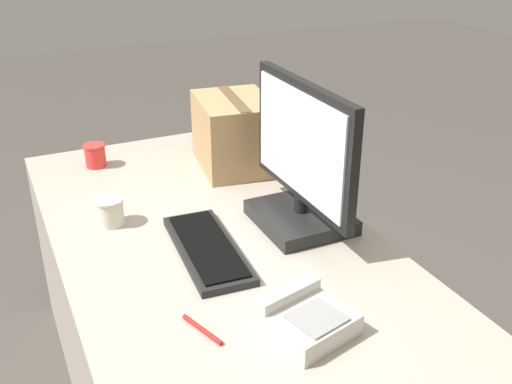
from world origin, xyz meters
The scene contains 8 objects.
office_desk centered at (0.00, 0.00, 0.36)m, with size 1.80×0.90×0.71m.
monitor centered at (0.02, 0.27, 0.90)m, with size 0.54×0.26×0.45m.
keyboard centered at (0.05, -0.05, 0.73)m, with size 0.43×0.19×0.03m.
desk_phone centered at (0.47, 0.03, 0.74)m, with size 0.23×0.22×0.08m.
paper_cup_left centered at (-0.70, -0.21, 0.76)m, with size 0.08×0.08×0.09m.
paper_cup_right centered at (-0.23, -0.26, 0.76)m, with size 0.09×0.09×0.09m.
cardboard_box centered at (-0.49, 0.27, 0.84)m, with size 0.37×0.30×0.26m.
pen_marker centered at (0.38, -0.19, 0.72)m, with size 0.13×0.05×0.01m.
Camera 1 is at (1.43, -0.55, 1.61)m, focal length 42.00 mm.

